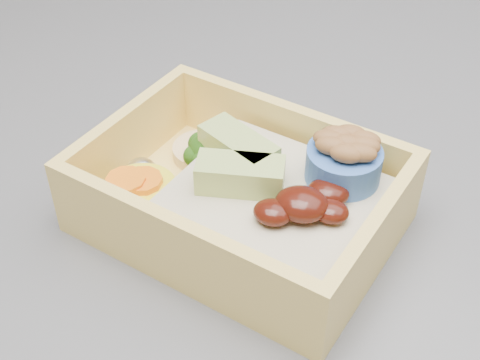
# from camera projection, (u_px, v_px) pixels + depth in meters

# --- Properties ---
(bento_box) EXTENTS (0.23, 0.19, 0.07)m
(bento_box) POSITION_uv_depth(u_px,v_px,m) (251.00, 196.00, 0.43)
(bento_box) COLOR #FDD668
(bento_box) RESTS_ON island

